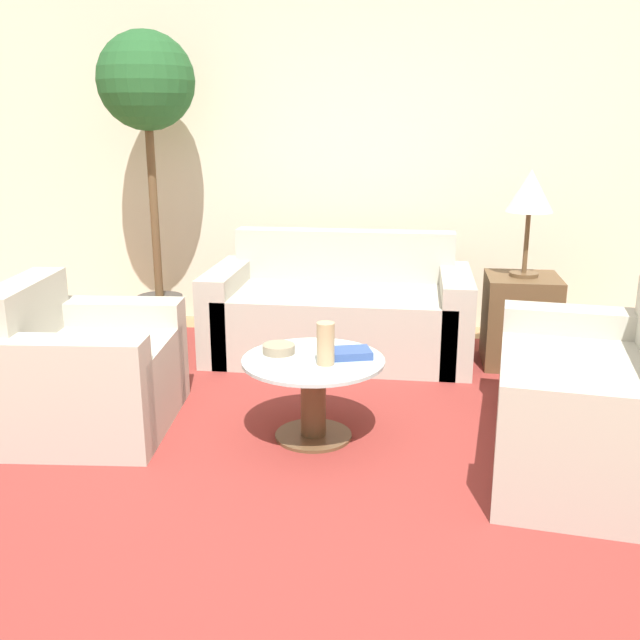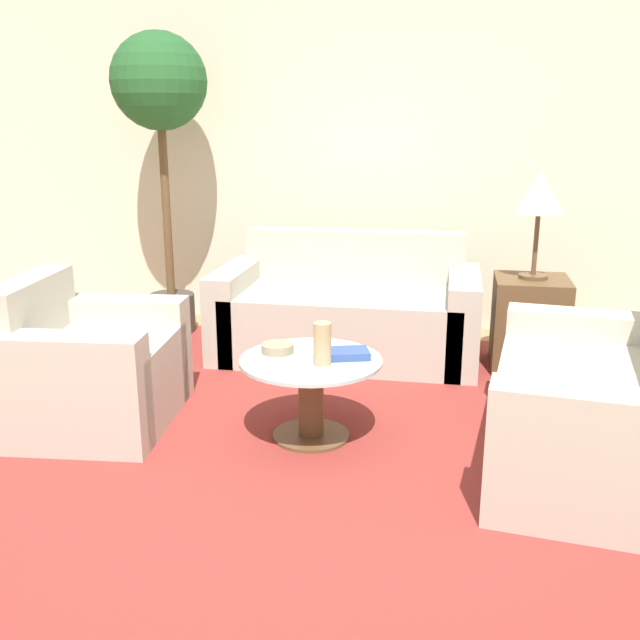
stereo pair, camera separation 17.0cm
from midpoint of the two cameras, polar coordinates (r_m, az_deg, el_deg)
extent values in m
plane|color=#9E754C|center=(3.11, -5.63, -14.43)|extent=(14.00, 14.00, 0.00)
cube|color=beige|center=(5.48, 0.89, 13.12)|extent=(10.00, 0.06, 2.60)
cube|color=maroon|center=(3.66, -1.88, -9.32)|extent=(3.63, 3.62, 0.01)
cube|color=#B2AD9E|center=(4.80, 0.50, -0.25)|extent=(1.53, 0.88, 0.46)
cube|color=#B2AD9E|center=(5.10, 1.00, 2.71)|extent=(1.53, 0.18, 0.80)
cube|color=#B2AD9E|center=(4.94, -8.37, 0.81)|extent=(0.20, 0.88, 0.59)
cube|color=#B2AD9E|center=(4.76, 9.71, 0.17)|extent=(0.20, 0.88, 0.59)
cube|color=#B2AD9E|center=(3.93, -19.01, -4.90)|extent=(0.87, 0.79, 0.46)
cube|color=#B2AD9E|center=(4.00, -23.42, -2.58)|extent=(0.24, 0.74, 0.77)
cube|color=#B2AD9E|center=(3.60, -21.15, -5.92)|extent=(0.82, 0.27, 0.59)
cube|color=#B2AD9E|center=(4.22, -17.36, -2.35)|extent=(0.82, 0.27, 0.59)
cube|color=#B2AD9E|center=(3.54, 19.50, -7.21)|extent=(0.98, 1.27, 0.46)
cube|color=#B2AD9E|center=(4.07, 19.01, -3.18)|extent=(0.85, 0.30, 0.59)
cube|color=#B2AD9E|center=(2.98, 20.40, -10.39)|extent=(0.85, 0.30, 0.59)
cylinder|color=brown|center=(3.66, -1.88, -9.24)|extent=(0.39, 0.39, 0.02)
cylinder|color=brown|center=(3.58, -1.91, -6.46)|extent=(0.13, 0.13, 0.40)
cylinder|color=#B2C6C6|center=(3.51, -1.94, -3.28)|extent=(0.71, 0.71, 0.02)
cube|color=brown|center=(4.78, 14.74, -0.06)|extent=(0.46, 0.46, 0.59)
cylinder|color=brown|center=(4.70, 15.00, 3.55)|extent=(0.18, 0.18, 0.02)
cylinder|color=brown|center=(4.67, 15.18, 6.01)|extent=(0.03, 0.03, 0.39)
cone|color=beige|center=(4.62, 15.47, 9.93)|extent=(0.29, 0.29, 0.26)
cylinder|color=#3D3833|center=(5.48, -13.49, 0.41)|extent=(0.34, 0.34, 0.29)
cylinder|color=brown|center=(5.32, -14.06, 8.86)|extent=(0.06, 0.06, 1.33)
sphere|color=#235628|center=(5.29, -14.70, 18.03)|extent=(0.67, 0.67, 0.67)
cylinder|color=tan|center=(3.40, -0.99, -1.91)|extent=(0.09, 0.09, 0.21)
cylinder|color=gray|center=(3.60, -4.67, -2.32)|extent=(0.16, 0.16, 0.05)
cube|color=#334C8C|center=(3.53, 0.81, -2.69)|extent=(0.26, 0.21, 0.04)
camera|label=1|loc=(0.09, -91.32, -0.37)|focal=40.00mm
camera|label=2|loc=(0.09, 88.68, 0.37)|focal=40.00mm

